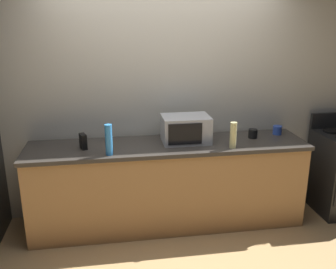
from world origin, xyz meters
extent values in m
plane|color=tan|center=(0.00, 0.00, 0.00)|extent=(8.00, 8.00, 0.00)
cube|color=beige|center=(0.00, 0.81, 1.35)|extent=(6.40, 0.10, 2.70)
cube|color=#B27F4C|center=(0.00, 0.40, 0.43)|extent=(2.80, 0.60, 0.86)
cube|color=#38332D|center=(0.00, 0.40, 0.88)|extent=(2.84, 0.64, 0.04)
cube|color=black|center=(2.00, 0.68, 0.99)|extent=(0.60, 0.04, 0.18)
cylinder|color=black|center=(1.87, 0.52, 0.91)|extent=(0.18, 0.18, 0.02)
cube|color=#B7BABF|center=(0.19, 0.45, 1.04)|extent=(0.48, 0.34, 0.27)
cube|color=black|center=(0.15, 0.28, 1.04)|extent=(0.34, 0.01, 0.21)
cube|color=black|center=(-0.84, 0.39, 0.98)|extent=(0.08, 0.12, 0.15)
cylinder|color=beige|center=(0.61, 0.18, 1.03)|extent=(0.07, 0.07, 0.26)
cylinder|color=#338CE5|center=(-0.59, 0.18, 1.05)|extent=(0.07, 0.07, 0.29)
cylinder|color=#2D4CB2|center=(1.23, 0.54, 0.95)|extent=(0.10, 0.10, 0.09)
cylinder|color=black|center=(0.92, 0.46, 0.95)|extent=(0.09, 0.09, 0.09)
camera|label=1|loc=(-0.56, -3.13, 2.12)|focal=39.92mm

